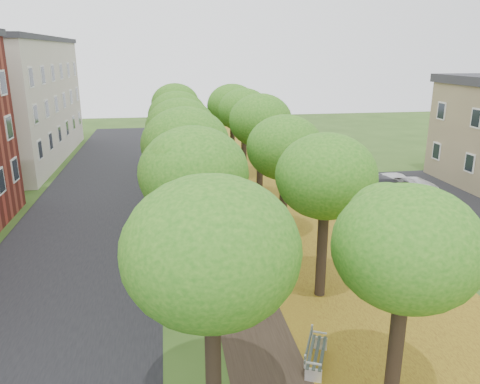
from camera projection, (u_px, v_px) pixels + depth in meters
name	position (u px, v px, depth m)	size (l,w,h in m)	color
street_asphalt	(88.00, 227.00, 25.39)	(8.00, 70.00, 0.01)	black
footpath	(225.00, 220.00, 26.52)	(3.20, 70.00, 0.01)	black
leaf_verge	(310.00, 215.00, 27.28)	(7.50, 70.00, 0.01)	olive
parking_lot	(435.00, 203.00, 29.51)	(9.00, 16.00, 0.01)	black
tree_row_west	(183.00, 137.00, 24.80)	(4.01, 34.01, 6.57)	black
tree_row_east	(271.00, 134.00, 25.53)	(4.01, 34.01, 6.57)	black
bench	(315.00, 352.00, 14.15)	(1.18, 1.80, 0.83)	#242D27
car_silver	(475.00, 240.00, 21.90)	(1.67, 4.15, 1.41)	#A6A6AA
car_red	(426.00, 210.00, 25.99)	(1.52, 4.37, 1.44)	maroon
car_grey	(385.00, 186.00, 30.67)	(1.92, 4.73, 1.37)	#38373D
car_white	(400.00, 184.00, 31.13)	(2.32, 5.04, 1.40)	white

